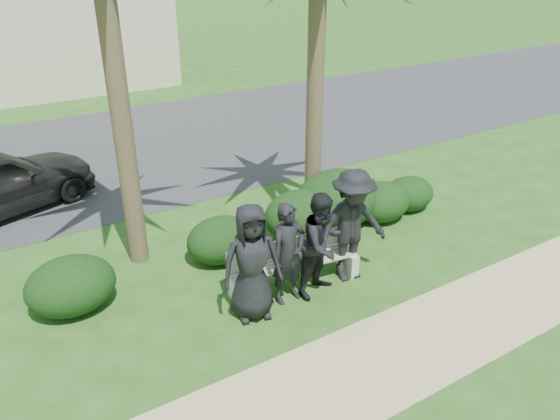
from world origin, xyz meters
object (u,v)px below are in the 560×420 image
Objects in this scene: man_a at (252,262)px; man_c at (322,244)px; man_d at (352,226)px; park_bench at (294,267)px; man_b at (289,253)px.

man_a reaches higher than man_c.
man_c is at bearing -167.83° from man_d.
man_c is (0.28, -0.37, 0.51)m from park_bench.
man_a is 1.85m from man_d.
man_c is (0.57, -0.08, 0.03)m from man_b.
man_c is at bearing 11.25° from man_a.
man_d is (0.62, 0.06, 0.11)m from man_c.
park_bench is 1.34× the size of man_b.
man_c is 0.64m from man_d.
man_b is at bearing 155.63° from man_c.
man_c reaches higher than man_b.
man_a is 1.10× the size of man_b.
man_c is 0.88× the size of man_d.
park_bench is 1.15m from man_a.
park_bench is 0.69m from man_c.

